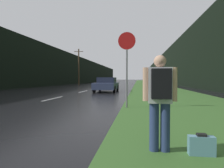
# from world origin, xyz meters

# --- Properties ---
(grass_verge) EXTENTS (6.00, 240.00, 0.02)m
(grass_verge) POSITION_xyz_m (7.58, 40.00, 0.01)
(grass_verge) COLOR #386028
(grass_verge) RESTS_ON ground_plane
(lane_stripe_c) EXTENTS (0.12, 3.00, 0.01)m
(lane_stripe_c) POSITION_xyz_m (0.00, 12.13, 0.00)
(lane_stripe_c) COLOR silver
(lane_stripe_c) RESTS_ON ground_plane
(lane_stripe_d) EXTENTS (0.12, 3.00, 0.01)m
(lane_stripe_d) POSITION_xyz_m (0.00, 19.13, 0.00)
(lane_stripe_d) COLOR silver
(lane_stripe_d) RESTS_ON ground_plane
(lane_stripe_e) EXTENTS (0.12, 3.00, 0.01)m
(lane_stripe_e) POSITION_xyz_m (0.00, 26.13, 0.00)
(lane_stripe_e) COLOR silver
(lane_stripe_e) RESTS_ON ground_plane
(treeline_far_side) EXTENTS (2.00, 140.00, 6.96)m
(treeline_far_side) POSITION_xyz_m (-10.58, 50.00, 3.48)
(treeline_far_side) COLOR black
(treeline_far_side) RESTS_ON ground_plane
(treeline_near_side) EXTENTS (2.00, 140.00, 8.66)m
(treeline_near_side) POSITION_xyz_m (13.58, 50.00, 4.33)
(treeline_near_side) COLOR black
(treeline_near_side) RESTS_ON ground_plane
(utility_pole_far) EXTENTS (1.80, 0.24, 7.14)m
(utility_pole_far) POSITION_xyz_m (-6.36, 38.66, 3.70)
(utility_pole_far) COLOR #4C3823
(utility_pole_far) RESTS_ON ground_plane
(stop_sign) EXTENTS (0.74, 0.07, 3.22)m
(stop_sign) POSITION_xyz_m (4.79, 8.75, 2.01)
(stop_sign) COLOR slate
(stop_sign) RESTS_ON ground_plane
(hitchhiker_with_backpack) EXTENTS (0.57, 0.40, 1.64)m
(hitchhiker_with_backpack) POSITION_xyz_m (5.63, 3.64, 0.95)
(hitchhiker_with_backpack) COLOR navy
(hitchhiker_with_backpack) RESTS_ON ground_plane
(suitcase) EXTENTS (0.41, 0.15, 0.37)m
(suitcase) POSITION_xyz_m (6.27, 3.57, 0.17)
(suitcase) COLOR #6093A8
(suitcase) RESTS_ON ground_plane
(car_passing_near) EXTENTS (2.03, 4.49, 1.37)m
(car_passing_near) POSITION_xyz_m (2.29, 19.20, 0.69)
(car_passing_near) COLOR #2D3856
(car_passing_near) RESTS_ON ground_plane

